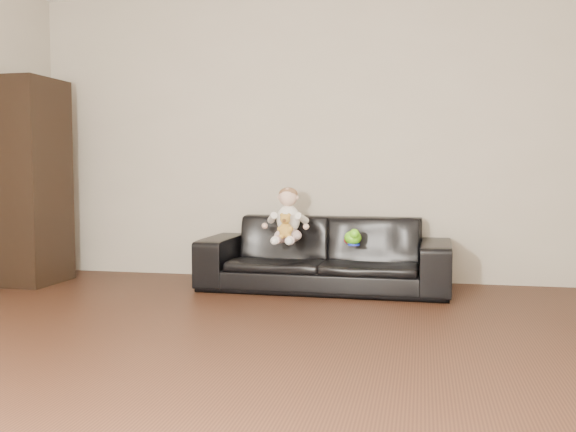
% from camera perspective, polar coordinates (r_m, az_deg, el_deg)
% --- Properties ---
extents(floor, '(5.50, 5.50, 0.00)m').
position_cam_1_polar(floor, '(3.27, -7.57, -13.41)').
color(floor, '#3B2114').
rests_on(floor, ground).
extents(wall_back, '(5.00, 0.00, 5.00)m').
position_cam_1_polar(wall_back, '(5.79, 1.45, 7.25)').
color(wall_back, '#B6AC99').
rests_on(wall_back, ground).
extents(sofa, '(2.04, 0.83, 0.59)m').
position_cam_1_polar(sofa, '(5.29, 3.27, -3.36)').
color(sofa, black).
rests_on(sofa, floor).
extents(cabinet, '(0.45, 0.61, 1.76)m').
position_cam_1_polar(cabinet, '(5.96, -21.84, 2.84)').
color(cabinet, black).
rests_on(cabinet, floor).
extents(shelf_item, '(0.18, 0.25, 0.28)m').
position_cam_1_polar(shelf_item, '(5.96, -21.78, 6.65)').
color(shelf_item, silver).
rests_on(shelf_item, cabinet).
extents(baby, '(0.31, 0.38, 0.45)m').
position_cam_1_polar(baby, '(5.20, -0.03, -0.23)').
color(baby, '#F5D0CE').
rests_on(baby, sofa).
extents(teddy_bear, '(0.12, 0.12, 0.19)m').
position_cam_1_polar(teddy_bear, '(5.07, -0.24, -0.90)').
color(teddy_bear, '#BA8B35').
rests_on(teddy_bear, sofa).
extents(toy_green, '(0.17, 0.19, 0.11)m').
position_cam_1_polar(toy_green, '(5.12, 5.78, -1.93)').
color(toy_green, '#69E61B').
rests_on(toy_green, sofa).
extents(toy_rattle, '(0.08, 0.08, 0.07)m').
position_cam_1_polar(toy_rattle, '(5.16, 5.38, -2.13)').
color(toy_rattle, red).
rests_on(toy_rattle, sofa).
extents(toy_blue_disc, '(0.10, 0.10, 0.01)m').
position_cam_1_polar(toy_blue_disc, '(5.09, 5.87, -2.54)').
color(toy_blue_disc, '#1B2BD8').
rests_on(toy_blue_disc, sofa).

